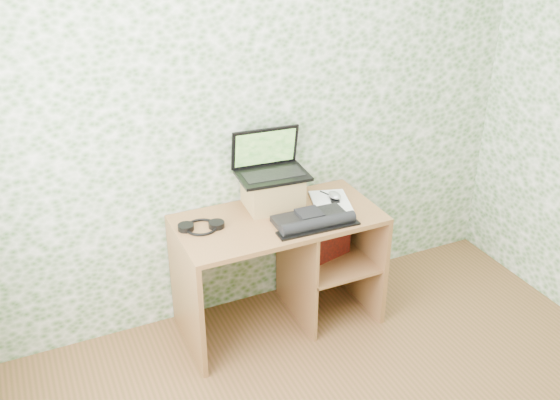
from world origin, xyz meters
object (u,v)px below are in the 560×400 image
notepad (331,202)px  desk (288,251)px  riser (273,192)px  laptop (270,164)px  keyboard (313,220)px

notepad → desk: bearing=-163.8°
desk → riser: size_ratio=3.72×
desk → laptop: bearing=107.3°
desk → laptop: (-0.05, 0.16, 0.53)m
keyboard → notepad: keyboard is taller
desk → laptop: laptop is taller
desk → keyboard: size_ratio=2.44×
desk → notepad: size_ratio=3.84×
laptop → keyboard: bearing=-66.4°
notepad → keyboard: bearing=-123.4°
riser → keyboard: size_ratio=0.66×
keyboard → notepad: bearing=42.0°
laptop → notepad: laptop is taller
desk → keyboard: bearing=-68.6°
laptop → notepad: size_ratio=1.37×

